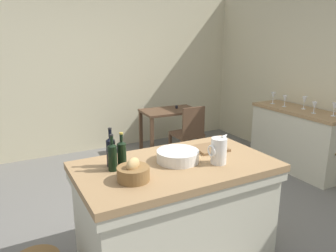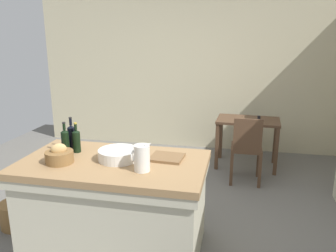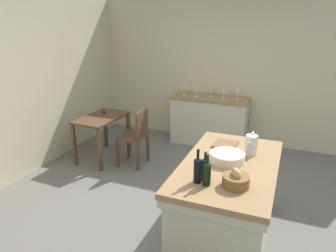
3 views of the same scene
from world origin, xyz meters
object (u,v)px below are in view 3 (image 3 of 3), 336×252
wine_bottle_dark (205,168)px  wine_glass_far_right (184,89)px  wash_bowl (227,157)px  bread_basket (236,180)px  wine_glass_far_left (237,92)px  cutting_board (225,144)px  wooden_chair (135,135)px  wine_glass_middle (211,90)px  island_table (227,197)px  pitcher (251,145)px  wine_bottle_green (207,173)px  wine_glass_right (196,90)px  wine_glass_left (224,93)px  writing_desk (102,123)px  side_cabinet (209,120)px  wine_bottle_amber (198,169)px

wine_bottle_dark → wine_glass_far_right: size_ratio=1.63×
wash_bowl → bread_basket: bread_basket is taller
wine_glass_far_left → cutting_board: bearing=-173.2°
wooden_chair → wine_glass_middle: size_ratio=5.17×
wash_bowl → wine_glass_far_left: 2.54m
island_table → wine_bottle_dark: size_ratio=5.71×
pitcher → wine_glass_far_left: pitcher is taller
island_table → wine_glass_far_right: 2.85m
wine_bottle_green → wine_glass_far_right: (2.96, 1.24, 0.03)m
wine_glass_far_left → wine_glass_right: 0.72m
wine_bottle_green → wine_glass_left: 3.00m
wine_glass_far_left → wine_bottle_green: bearing=-174.6°
cutting_board → writing_desk: bearing=71.0°
wine_bottle_dark → wine_glass_left: 2.91m
pitcher → wine_glass_far_left: 2.31m
pitcher → wine_glass_left: (2.14, 0.78, 0.02)m
island_table → wine_glass_right: bearing=24.5°
wine_glass_left → wine_bottle_green: bearing=-170.2°
writing_desk → wine_glass_far_left: (1.35, -1.94, 0.40)m
pitcher → wine_glass_middle: pitcher is taller
side_cabinet → wash_bowl: wash_bowl is taller
island_table → wine_glass_far_left: (2.55, 0.40, 0.54)m
bread_basket → wine_glass_right: 3.14m
island_table → wine_glass_far_right: wine_glass_far_right is taller
wine_glass_far_right → wine_glass_right: bearing=-92.4°
wash_bowl → wine_glass_right: 2.63m
island_table → wash_bowl: wash_bowl is taller
wash_bowl → wine_bottle_dark: wine_bottle_dark is taller
wine_glass_left → wine_glass_middle: bearing=67.7°
writing_desk → wine_glass_right: (1.24, -1.22, 0.39)m
wine_glass_far_right → wine_bottle_amber: bearing=-158.6°
wash_bowl → wine_bottle_dark: 0.47m
bread_basket → wine_glass_far_left: size_ratio=1.39×
pitcher → wine_glass_right: bearing=30.9°
wine_glass_middle → wine_bottle_amber: bearing=-167.6°
side_cabinet → cutting_board: size_ratio=4.93×
island_table → pitcher: pitcher is taller
cutting_board → wine_glass_left: 2.06m
cutting_board → wine_glass_far_right: 2.34m
wine_glass_far_left → wine_glass_right: wine_glass_far_left is taller
island_table → wine_bottle_dark: (-0.41, 0.15, 0.51)m
wine_glass_left → wine_glass_middle: size_ratio=0.87×
wine_bottle_green → wine_glass_middle: bearing=14.0°
wine_glass_left → wooden_chair: bearing=139.3°
wine_bottle_dark → wine_bottle_green: (-0.09, -0.04, 0.00)m
side_cabinet → wine_glass_far_left: size_ratio=8.13×
side_cabinet → wine_glass_middle: 0.57m
bread_basket → wine_bottle_green: wine_bottle_green is taller
pitcher → wine_glass_right: (2.13, 1.27, 0.03)m
wine_bottle_dark → wine_glass_far_right: bearing=22.7°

